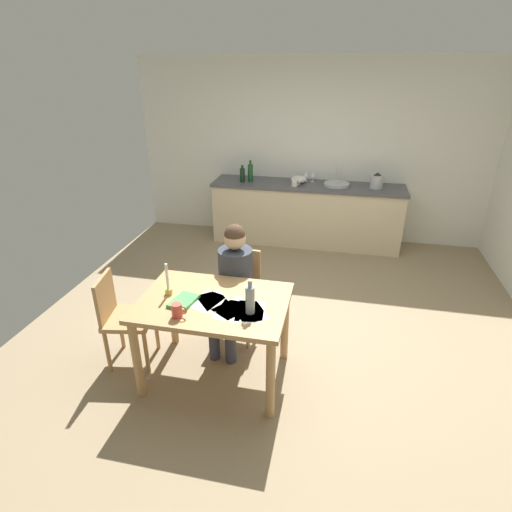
{
  "coord_description": "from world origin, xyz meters",
  "views": [
    {
      "loc": [
        0.48,
        -3.54,
        2.49
      ],
      "look_at": [
        -0.24,
        -0.18,
        0.85
      ],
      "focal_mm": 28.59,
      "sensor_mm": 36.0,
      "label": 1
    }
  ],
  "objects": [
    {
      "name": "dining_table",
      "position": [
        -0.44,
        -0.88,
        0.64
      ],
      "size": [
        1.2,
        0.84,
        0.76
      ],
      "color": "tan",
      "rests_on": "ground"
    },
    {
      "name": "paper_letter",
      "position": [
        -0.5,
        -0.9,
        0.76
      ],
      "size": [
        0.3,
        0.35,
        0.0
      ],
      "primitive_type": "cube",
      "rotation": [
        0.0,
        0.0,
        -0.35
      ],
      "color": "white",
      "rests_on": "dining_table"
    },
    {
      "name": "wine_glass_near_sink",
      "position": [
        0.05,
        2.39,
        1.01
      ],
      "size": [
        0.07,
        0.07,
        0.15
      ],
      "color": "silver",
      "rests_on": "kitchen_counter"
    },
    {
      "name": "bottle_vinegar",
      "position": [
        -0.84,
        2.21,
        1.03
      ],
      "size": [
        0.08,
        0.08,
        0.31
      ],
      "color": "#194C23",
      "rests_on": "kitchen_counter"
    },
    {
      "name": "coffee_mug",
      "position": [
        -0.64,
        -1.15,
        0.82
      ],
      "size": [
        0.12,
        0.08,
        0.11
      ],
      "color": "#D84C3F",
      "rests_on": "dining_table"
    },
    {
      "name": "wine_bottle_on_table",
      "position": [
        -0.11,
        -0.99,
        0.88
      ],
      "size": [
        0.07,
        0.07,
        0.28
      ],
      "color": "#8C999E",
      "rests_on": "dining_table"
    },
    {
      "name": "chair_side_empty",
      "position": [
        -1.3,
        -0.85,
        0.48
      ],
      "size": [
        0.46,
        0.46,
        0.86
      ],
      "color": "tan",
      "rests_on": "ground"
    },
    {
      "name": "candlestick",
      "position": [
        -0.83,
        -0.86,
        0.84
      ],
      "size": [
        0.06,
        0.06,
        0.28
      ],
      "color": "gold",
      "rests_on": "dining_table"
    },
    {
      "name": "sink_unit",
      "position": [
        0.41,
        2.24,
        0.92
      ],
      "size": [
        0.36,
        0.36,
        0.24
      ],
      "color": "#B2B7BC",
      "rests_on": "kitchen_counter"
    },
    {
      "name": "paper_flyer",
      "position": [
        -0.26,
        -0.95,
        0.76
      ],
      "size": [
        0.34,
        0.36,
        0.0
      ],
      "primitive_type": "cube",
      "rotation": [
        0.0,
        0.0,
        -0.59
      ],
      "color": "white",
      "rests_on": "dining_table"
    },
    {
      "name": "wine_glass_by_kettle",
      "position": [
        -0.04,
        2.39,
        1.01
      ],
      "size": [
        0.07,
        0.07,
        0.15
      ],
      "color": "silver",
      "rests_on": "kitchen_counter"
    },
    {
      "name": "chair_at_table",
      "position": [
        -0.41,
        -0.22,
        0.49
      ],
      "size": [
        0.44,
        0.44,
        0.87
      ],
      "color": "tan",
      "rests_on": "ground"
    },
    {
      "name": "person_seated",
      "position": [
        -0.42,
        -0.36,
        0.68
      ],
      "size": [
        0.36,
        0.61,
        1.19
      ],
      "color": "#333842",
      "rests_on": "ground"
    },
    {
      "name": "ground_plane",
      "position": [
        0.0,
        0.0,
        -0.02
      ],
      "size": [
        5.2,
        5.2,
        0.04
      ],
      "primitive_type": "cube",
      "color": "#937F60"
    },
    {
      "name": "paper_notice",
      "position": [
        -0.26,
        -0.99,
        0.76
      ],
      "size": [
        0.23,
        0.31,
        0.0
      ],
      "primitive_type": "cube",
      "rotation": [
        0.0,
        0.0,
        -0.08
      ],
      "color": "white",
      "rests_on": "dining_table"
    },
    {
      "name": "teacup_on_counter",
      "position": [
        -0.17,
        2.09,
        0.95
      ],
      "size": [
        0.12,
        0.09,
        0.09
      ],
      "color": "white",
      "rests_on": "kitchen_counter"
    },
    {
      "name": "kitchen_counter",
      "position": [
        0.0,
        2.24,
        0.45
      ],
      "size": [
        2.76,
        0.64,
        0.9
      ],
      "color": "beige",
      "rests_on": "ground"
    },
    {
      "name": "mixing_bowl",
      "position": [
        -0.14,
        2.28,
        0.95
      ],
      "size": [
        0.23,
        0.23,
        0.1
      ],
      "primitive_type": "ellipsoid",
      "color": "white",
      "rests_on": "kitchen_counter"
    },
    {
      "name": "book_magazine",
      "position": [
        -0.66,
        -0.96,
        0.77
      ],
      "size": [
        0.21,
        0.27,
        0.03
      ],
      "primitive_type": "cube",
      "rotation": [
        0.0,
        0.0,
        -0.2
      ],
      "color": "#48A250",
      "rests_on": "dining_table"
    },
    {
      "name": "paper_bill",
      "position": [
        -0.44,
        -0.89,
        0.76
      ],
      "size": [
        0.35,
        0.36,
        0.0
      ],
      "primitive_type": "cube",
      "rotation": [
        0.0,
        0.0,
        0.7
      ],
      "color": "white",
      "rests_on": "dining_table"
    },
    {
      "name": "paper_envelope",
      "position": [
        -0.12,
        -0.97,
        0.76
      ],
      "size": [
        0.24,
        0.32,
        0.0
      ],
      "primitive_type": "cube",
      "rotation": [
        0.0,
        0.0,
        0.11
      ],
      "color": "white",
      "rests_on": "dining_table"
    },
    {
      "name": "paper_receipt",
      "position": [
        -0.12,
        -0.97,
        0.76
      ],
      "size": [
        0.34,
        0.36,
        0.0
      ],
      "primitive_type": "cube",
      "rotation": [
        0.0,
        0.0,
        0.58
      ],
      "color": "white",
      "rests_on": "dining_table"
    },
    {
      "name": "wall_back",
      "position": [
        0.0,
        2.6,
        1.3
      ],
      "size": [
        5.2,
        0.12,
        2.6
      ],
      "primitive_type": "cube",
      "color": "silver",
      "rests_on": "ground"
    },
    {
      "name": "bottle_oil",
      "position": [
        -0.95,
        2.17,
        1.0
      ],
      "size": [
        0.07,
        0.07,
        0.24
      ],
      "color": "black",
      "rests_on": "kitchen_counter"
    },
    {
      "name": "stovetop_kettle",
      "position": [
        0.95,
        2.24,
        1.0
      ],
      "size": [
        0.18,
        0.18,
        0.22
      ],
      "color": "#B7BABF",
      "rests_on": "kitchen_counter"
    }
  ]
}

